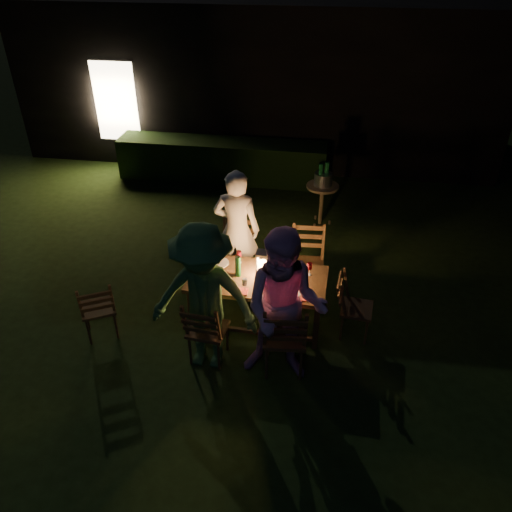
% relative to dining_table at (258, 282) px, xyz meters
% --- Properties ---
extents(garden_envelope, '(40.00, 40.00, 3.20)m').
position_rel_dining_table_xyz_m(garden_envelope, '(-0.91, 6.75, 0.94)').
color(garden_envelope, black).
rests_on(garden_envelope, ground).
extents(dining_table, '(1.74, 0.91, 0.71)m').
position_rel_dining_table_xyz_m(dining_table, '(0.00, 0.00, 0.00)').
color(dining_table, '#432B16').
rests_on(dining_table, ground).
extents(chair_near_left, '(0.47, 0.50, 0.96)m').
position_rel_dining_table_xyz_m(chair_near_left, '(-0.48, -0.75, -0.35)').
color(chair_near_left, '#432B16').
rests_on(chair_near_left, ground).
extents(chair_near_right, '(0.53, 0.56, 1.07)m').
position_rel_dining_table_xyz_m(chair_near_right, '(0.42, -0.79, -0.32)').
color(chair_near_right, '#432B16').
rests_on(chair_near_right, ground).
extents(chair_far_left, '(0.45, 0.49, 1.01)m').
position_rel_dining_table_xyz_m(chair_far_left, '(-0.42, 0.79, -0.34)').
color(chair_far_left, '#432B16').
rests_on(chair_far_left, ground).
extents(chair_far_right, '(0.48, 0.51, 1.02)m').
position_rel_dining_table_xyz_m(chair_far_right, '(0.58, 0.75, -0.33)').
color(chair_far_right, '#432B16').
rests_on(chair_far_right, ground).
extents(chair_end, '(0.47, 0.44, 0.89)m').
position_rel_dining_table_xyz_m(chair_end, '(1.23, -0.04, -0.37)').
color(chair_end, '#432B16').
rests_on(chair_end, ground).
extents(chair_spare, '(0.56, 0.57, 0.91)m').
position_rel_dining_table_xyz_m(chair_spare, '(-1.91, -0.55, -0.37)').
color(chair_spare, '#432B16').
rests_on(chair_spare, ground).
extents(person_house_side, '(0.66, 0.44, 1.76)m').
position_rel_dining_table_xyz_m(person_house_side, '(-0.42, 0.84, 0.24)').
color(person_house_side, white).
rests_on(person_house_side, ground).
extents(person_opp_right, '(0.95, 0.75, 1.90)m').
position_rel_dining_table_xyz_m(person_opp_right, '(0.42, -0.84, 0.31)').
color(person_opp_right, '#E49CD4').
rests_on(person_opp_right, ground).
extents(person_opp_left, '(1.23, 0.74, 1.87)m').
position_rel_dining_table_xyz_m(person_opp_left, '(-0.48, -0.80, 0.29)').
color(person_opp_left, '#386B35').
rests_on(person_opp_left, ground).
extents(lantern, '(0.16, 0.16, 0.35)m').
position_rel_dining_table_xyz_m(lantern, '(0.05, 0.05, 0.23)').
color(lantern, white).
rests_on(lantern, dining_table).
extents(plate_far_left, '(0.25, 0.25, 0.01)m').
position_rel_dining_table_xyz_m(plate_far_left, '(-0.54, 0.24, 0.08)').
color(plate_far_left, white).
rests_on(plate_far_left, dining_table).
extents(plate_near_left, '(0.25, 0.25, 0.01)m').
position_rel_dining_table_xyz_m(plate_near_left, '(-0.56, -0.20, 0.08)').
color(plate_near_left, white).
rests_on(plate_near_left, dining_table).
extents(plate_far_right, '(0.25, 0.25, 0.01)m').
position_rel_dining_table_xyz_m(plate_far_right, '(0.46, 0.20, 0.08)').
color(plate_far_right, white).
rests_on(plate_far_right, dining_table).
extents(plate_near_right, '(0.25, 0.25, 0.01)m').
position_rel_dining_table_xyz_m(plate_near_right, '(0.44, -0.24, 0.08)').
color(plate_near_right, white).
rests_on(plate_near_right, dining_table).
extents(wineglass_a, '(0.06, 0.06, 0.18)m').
position_rel_dining_table_xyz_m(wineglass_a, '(-0.29, 0.29, 0.16)').
color(wineglass_a, '#59070F').
rests_on(wineglass_a, dining_table).
extents(wineglass_b, '(0.06, 0.06, 0.18)m').
position_rel_dining_table_xyz_m(wineglass_b, '(-0.72, -0.09, 0.16)').
color(wineglass_b, '#59070F').
rests_on(wineglass_b, dining_table).
extents(wineglass_c, '(0.06, 0.06, 0.18)m').
position_rel_dining_table_xyz_m(wineglass_c, '(0.29, -0.29, 0.16)').
color(wineglass_c, '#59070F').
rests_on(wineglass_c, dining_table).
extents(wineglass_d, '(0.06, 0.06, 0.18)m').
position_rel_dining_table_xyz_m(wineglass_d, '(0.63, 0.16, 0.16)').
color(wineglass_d, '#59070F').
rests_on(wineglass_d, dining_table).
extents(wineglass_e, '(0.06, 0.06, 0.18)m').
position_rel_dining_table_xyz_m(wineglass_e, '(-0.11, -0.30, 0.16)').
color(wineglass_e, silver).
rests_on(wineglass_e, dining_table).
extents(bottle_table, '(0.07, 0.07, 0.28)m').
position_rel_dining_table_xyz_m(bottle_table, '(-0.25, 0.01, 0.21)').
color(bottle_table, '#0F471E').
rests_on(bottle_table, dining_table).
extents(napkin_left, '(0.18, 0.14, 0.01)m').
position_rel_dining_table_xyz_m(napkin_left, '(-0.16, -0.31, 0.08)').
color(napkin_left, red).
rests_on(napkin_left, dining_table).
extents(napkin_right, '(0.18, 0.14, 0.01)m').
position_rel_dining_table_xyz_m(napkin_right, '(0.54, -0.32, 0.08)').
color(napkin_right, red).
rests_on(napkin_right, dining_table).
extents(phone, '(0.14, 0.07, 0.01)m').
position_rel_dining_table_xyz_m(phone, '(-0.63, -0.28, 0.07)').
color(phone, black).
rests_on(phone, dining_table).
extents(side_table, '(0.55, 0.55, 0.74)m').
position_rel_dining_table_xyz_m(side_table, '(0.68, 2.76, 0.01)').
color(side_table, olive).
rests_on(side_table, ground).
extents(ice_bucket, '(0.30, 0.30, 0.22)m').
position_rel_dining_table_xyz_m(ice_bucket, '(0.68, 2.76, 0.20)').
color(ice_bucket, '#A5A8AD').
rests_on(ice_bucket, side_table).
extents(bottle_bucket_a, '(0.07, 0.07, 0.32)m').
position_rel_dining_table_xyz_m(bottle_bucket_a, '(0.63, 2.72, 0.25)').
color(bottle_bucket_a, '#0F471E').
rests_on(bottle_bucket_a, side_table).
extents(bottle_bucket_b, '(0.07, 0.07, 0.32)m').
position_rel_dining_table_xyz_m(bottle_bucket_b, '(0.73, 2.80, 0.25)').
color(bottle_bucket_b, '#0F471E').
rests_on(bottle_bucket_b, side_table).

